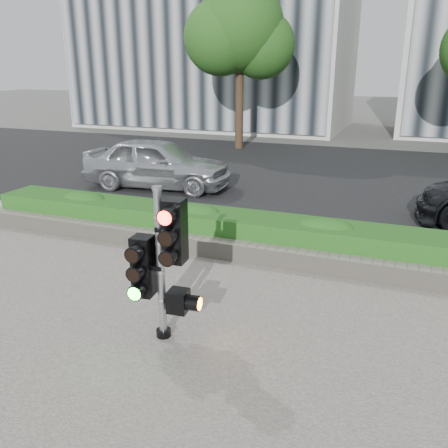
{
  "coord_description": "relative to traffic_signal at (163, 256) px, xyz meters",
  "views": [
    {
      "loc": [
        2.8,
        -6.05,
        3.53
      ],
      "look_at": [
        0.2,
        0.6,
        1.17
      ],
      "focal_mm": 38.0,
      "sensor_mm": 36.0,
      "label": 1
    }
  ],
  "objects": [
    {
      "name": "car_silver",
      "position": [
        -4.24,
        7.46,
        -0.41
      ],
      "size": [
        4.63,
        2.2,
        1.53
      ],
      "primitive_type": "imported",
      "rotation": [
        0.0,
        0.0,
        1.66
      ],
      "color": "silver",
      "rests_on": "road"
    },
    {
      "name": "sidewalk",
      "position": [
        0.02,
        -1.49,
        -1.18
      ],
      "size": [
        16.0,
        11.0,
        0.03
      ],
      "primitive_type": "cube",
      "color": "#9E9389",
      "rests_on": "ground"
    },
    {
      "name": "stone_wall",
      "position": [
        0.02,
        2.91,
        -1.0
      ],
      "size": [
        12.0,
        0.32,
        0.34
      ],
      "primitive_type": "cube",
      "color": "gray",
      "rests_on": "sidewalk"
    },
    {
      "name": "traffic_signal",
      "position": [
        0.0,
        0.0,
        0.0
      ],
      "size": [
        0.74,
        0.56,
        2.11
      ],
      "rotation": [
        0.0,
        0.0,
        0.08
      ],
      "color": "black",
      "rests_on": "sidewalk"
    },
    {
      "name": "tree_left",
      "position": [
        -4.5,
        15.57,
        3.85
      ],
      "size": [
        4.61,
        4.03,
        7.34
      ],
      "color": "black",
      "rests_on": "ground"
    },
    {
      "name": "hedge",
      "position": [
        0.02,
        3.56,
        -0.83
      ],
      "size": [
        12.0,
        1.0,
        0.68
      ],
      "primitive_type": "cube",
      "color": "green",
      "rests_on": "sidewalk"
    },
    {
      "name": "road",
      "position": [
        0.02,
        11.01,
        -1.19
      ],
      "size": [
        60.0,
        13.0,
        0.02
      ],
      "primitive_type": "cube",
      "color": "black",
      "rests_on": "ground"
    },
    {
      "name": "curb",
      "position": [
        0.02,
        4.16,
        -1.14
      ],
      "size": [
        60.0,
        0.25,
        0.12
      ],
      "primitive_type": "cube",
      "color": "gray",
      "rests_on": "ground"
    },
    {
      "name": "ground",
      "position": [
        0.02,
        1.01,
        -1.2
      ],
      "size": [
        120.0,
        120.0,
        0.0
      ],
      "primitive_type": "plane",
      "color": "#51514C",
      "rests_on": "ground"
    }
  ]
}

